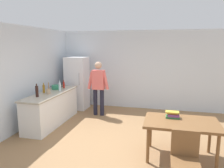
% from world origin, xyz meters
% --- Properties ---
extents(ground_plane, '(14.00, 14.00, 0.00)m').
position_xyz_m(ground_plane, '(0.00, 0.00, 0.00)').
color(ground_plane, '#936D47').
extents(wall_back, '(6.40, 0.12, 2.70)m').
position_xyz_m(wall_back, '(0.00, 3.00, 1.35)').
color(wall_back, silver).
rests_on(wall_back, ground_plane).
extents(wall_left, '(0.12, 5.60, 2.70)m').
position_xyz_m(wall_left, '(-2.60, 0.20, 1.35)').
color(wall_left, silver).
rests_on(wall_left, ground_plane).
extents(kitchen_counter, '(0.64, 2.20, 0.90)m').
position_xyz_m(kitchen_counter, '(-2.00, 0.80, 0.45)').
color(kitchen_counter, white).
rests_on(kitchen_counter, ground_plane).
extents(refrigerator, '(0.70, 0.67, 1.80)m').
position_xyz_m(refrigerator, '(-1.90, 2.40, 0.90)').
color(refrigerator, white).
rests_on(refrigerator, ground_plane).
extents(person, '(0.70, 0.22, 1.70)m').
position_xyz_m(person, '(-0.95, 1.85, 0.98)').
color(person, '#1E1E2D').
rests_on(person, ground_plane).
extents(dining_table, '(1.40, 0.90, 0.75)m').
position_xyz_m(dining_table, '(1.40, -0.30, 0.67)').
color(dining_table, brown).
rests_on(dining_table, ground_plane).
extents(chair, '(0.42, 0.42, 0.91)m').
position_xyz_m(chair, '(1.40, -1.27, 0.53)').
color(chair, brown).
rests_on(chair, ground_plane).
extents(cooking_pot, '(0.40, 0.28, 0.12)m').
position_xyz_m(cooking_pot, '(-2.09, 1.28, 0.96)').
color(cooking_pot, '#2D845B').
rests_on(cooking_pot, kitchen_counter).
extents(utensil_jar, '(0.11, 0.11, 0.32)m').
position_xyz_m(utensil_jar, '(-1.97, 0.61, 0.98)').
color(utensil_jar, tan).
rests_on(utensil_jar, kitchen_counter).
extents(bottle_wine_dark, '(0.08, 0.08, 0.34)m').
position_xyz_m(bottle_wine_dark, '(-2.09, 0.27, 1.05)').
color(bottle_wine_dark, black).
rests_on(bottle_wine_dark, kitchen_counter).
extents(bottle_sauce_red, '(0.06, 0.06, 0.24)m').
position_xyz_m(bottle_sauce_red, '(-1.95, 1.48, 1.00)').
color(bottle_sauce_red, '#B22319').
rests_on(bottle_sauce_red, kitchen_counter).
extents(bottle_water_clear, '(0.07, 0.07, 0.30)m').
position_xyz_m(bottle_water_clear, '(-1.87, 1.07, 1.03)').
color(bottle_water_clear, silver).
rests_on(bottle_water_clear, kitchen_counter).
extents(bottle_oil_amber, '(0.06, 0.06, 0.28)m').
position_xyz_m(bottle_oil_amber, '(-2.17, 0.72, 1.02)').
color(bottle_oil_amber, '#996619').
rests_on(bottle_oil_amber, kitchen_counter).
extents(book_stack, '(0.28, 0.20, 0.13)m').
position_xyz_m(book_stack, '(1.24, -0.13, 0.81)').
color(book_stack, '#387A47').
rests_on(book_stack, dining_table).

